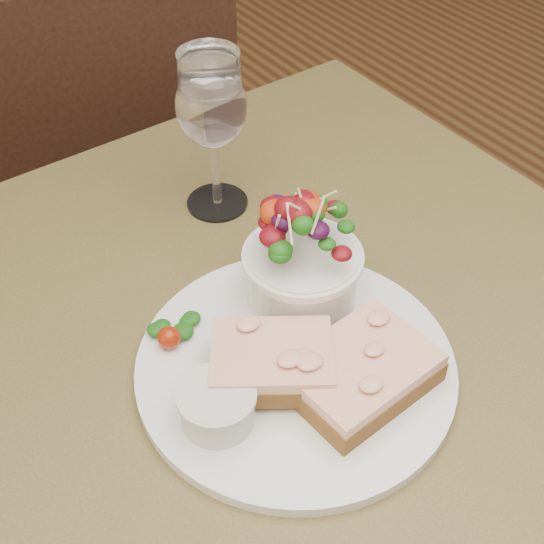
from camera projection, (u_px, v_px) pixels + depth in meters
cafe_table at (276, 410)px, 0.79m from camera, size 0.80×0.80×0.75m
chair_far at (113, 255)px, 1.49m from camera, size 0.51×0.51×0.90m
dinner_plate at (296, 367)px, 0.69m from camera, size 0.29×0.29×0.01m
sandwich_front at (360, 372)px, 0.66m from camera, size 0.13×0.10×0.03m
sandwich_back at (272, 361)px, 0.66m from camera, size 0.13×0.13×0.03m
ramekin at (217, 405)px, 0.63m from camera, size 0.06×0.06×0.04m
salad_bowl at (303, 255)px, 0.70m from camera, size 0.11×0.11×0.13m
garnish at (175, 331)px, 0.70m from camera, size 0.05×0.04×0.02m
wine_glass at (212, 111)px, 0.79m from camera, size 0.08×0.08×0.18m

